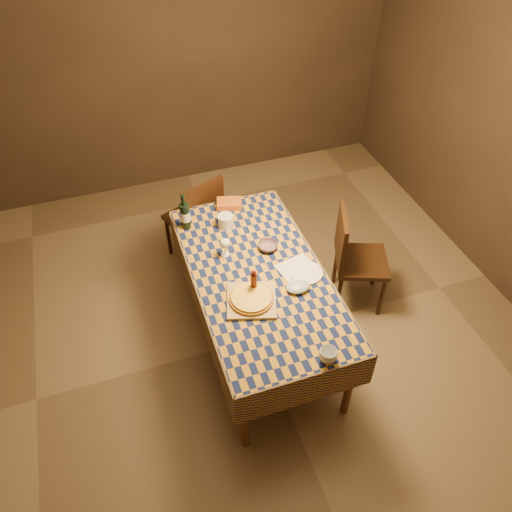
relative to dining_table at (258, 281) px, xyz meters
name	(u,v)px	position (x,y,z in m)	size (l,w,h in m)	color
room	(259,211)	(0.00, 0.00, 0.66)	(5.00, 5.10, 2.70)	brown
dining_table	(258,281)	(0.00, 0.00, 0.00)	(0.94, 1.84, 0.77)	brown
cutting_board	(251,300)	(-0.13, -0.24, 0.09)	(0.33, 0.33, 0.02)	tan
pizza	(251,298)	(-0.13, -0.24, 0.11)	(0.36, 0.36, 0.03)	#9E601A
pepper_mill	(254,281)	(-0.08, -0.15, 0.17)	(0.05, 0.05, 0.20)	#4A1311
bowl	(268,246)	(0.16, 0.23, 0.10)	(0.15, 0.15, 0.05)	#674E57
wine_glass	(225,244)	(-0.17, 0.27, 0.19)	(0.08, 0.08, 0.15)	white
wine_bottle	(185,215)	(-0.37, 0.68, 0.19)	(0.10, 0.10, 0.31)	black
deli_tub	(226,221)	(-0.07, 0.59, 0.13)	(0.12, 0.12, 0.10)	silver
takeout_container	(229,204)	(0.03, 0.83, 0.10)	(0.20, 0.14, 0.05)	#B25317
white_plate	(306,273)	(0.33, -0.11, 0.08)	(0.24, 0.24, 0.01)	white
tumbler	(328,355)	(0.16, -0.84, 0.12)	(0.12, 0.12, 0.09)	silver
flour_patch	(296,268)	(0.28, -0.03, 0.08)	(0.26, 0.20, 0.00)	silver
flour_bag	(298,287)	(0.21, -0.24, 0.10)	(0.17, 0.13, 0.05)	#9CAFC7
chair_far	(198,216)	(-0.20, 1.08, -0.17)	(0.55, 0.56, 0.93)	black
chair_right	(353,255)	(0.89, 0.18, -0.17)	(0.55, 0.55, 0.93)	black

